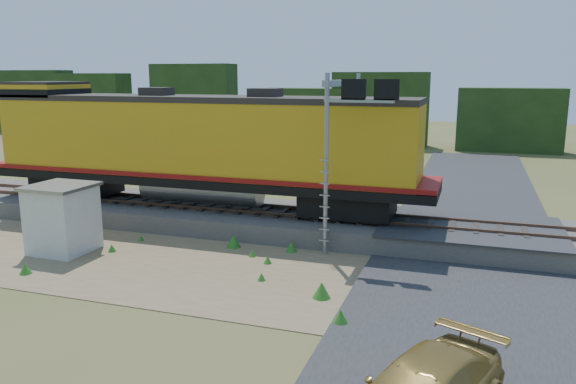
% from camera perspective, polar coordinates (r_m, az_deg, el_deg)
% --- Properties ---
extents(ground, '(140.00, 140.00, 0.00)m').
position_cam_1_polar(ground, '(19.37, -3.75, -8.64)').
color(ground, '#475123').
rests_on(ground, ground).
extents(ballast, '(70.00, 5.00, 0.80)m').
position_cam_1_polar(ballast, '(24.64, 1.52, -3.15)').
color(ballast, slate).
rests_on(ballast, ground).
extents(rails, '(70.00, 1.54, 0.16)m').
position_cam_1_polar(rails, '(24.52, 1.53, -2.07)').
color(rails, brown).
rests_on(rails, ballast).
extents(dirt_shoulder, '(26.00, 8.00, 0.03)m').
position_cam_1_polar(dirt_shoulder, '(20.59, -8.42, -7.45)').
color(dirt_shoulder, '#8C7754').
rests_on(dirt_shoulder, ground).
extents(road, '(7.00, 66.00, 0.86)m').
position_cam_1_polar(road, '(18.74, 17.71, -9.63)').
color(road, '#38383A').
rests_on(road, ground).
extents(tree_line_north, '(130.00, 3.00, 6.50)m').
position_cam_1_polar(tree_line_north, '(55.34, 11.38, 7.74)').
color(tree_line_north, '#183212').
rests_on(tree_line_north, ground).
extents(weed_clumps, '(15.00, 6.20, 0.56)m').
position_cam_1_polar(weed_clumps, '(20.96, -12.61, -7.30)').
color(weed_clumps, '#2E6E1F').
rests_on(weed_clumps, ground).
extents(locomotive, '(21.26, 3.24, 5.48)m').
position_cam_1_polar(locomotive, '(26.00, -9.54, 4.81)').
color(locomotive, black).
rests_on(locomotive, rails).
extents(shed, '(2.29, 2.29, 2.67)m').
position_cam_1_polar(shed, '(23.30, -21.93, -2.49)').
color(shed, silver).
rests_on(shed, ground).
extents(signal_gantry, '(2.71, 6.20, 6.84)m').
position_cam_1_polar(signal_gantry, '(22.70, 6.19, 7.66)').
color(signal_gantry, gray).
rests_on(signal_gantry, ground).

